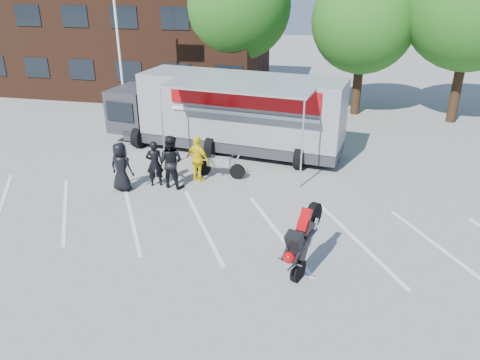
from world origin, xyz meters
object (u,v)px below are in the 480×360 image
at_px(spectator_hivis, 198,159).
at_px(transporter_truck, 231,151).
at_px(spectator_leather_c, 171,161).
at_px(tree_left, 237,5).
at_px(tree_mid, 364,21).
at_px(flagpole, 121,24).
at_px(spectator_leather_a, 121,167).
at_px(spectator_leather_b, 155,164).
at_px(parked_motorcycle, 220,177).
at_px(tree_right, 473,4).
at_px(stunt_bike_rider, 308,267).

bearing_deg(spectator_hivis, transporter_truck, -72.79).
relative_size(spectator_leather_c, spectator_hivis, 1.12).
distance_m(tree_left, tree_mid, 7.10).
xyz_separation_m(flagpole, spectator_leather_a, (2.91, -7.16, -4.15)).
bearing_deg(spectator_leather_c, spectator_leather_b, 12.97).
distance_m(transporter_truck, spectator_leather_c, 4.46).
relative_size(flagpole, transporter_truck, 0.76).
xyz_separation_m(transporter_truck, spectator_leather_c, (-1.25, -4.16, 0.99)).
bearing_deg(parked_motorcycle, tree_mid, -24.04).
xyz_separation_m(transporter_truck, parked_motorcycle, (0.27, -2.94, 0.00)).
bearing_deg(parked_motorcycle, tree_right, -43.48).
bearing_deg(transporter_truck, parked_motorcycle, -76.86).
distance_m(flagpole, transporter_truck, 8.04).
height_order(parked_motorcycle, spectator_leather_c, spectator_leather_c).
bearing_deg(tree_mid, tree_right, -5.71).
xyz_separation_m(spectator_leather_a, spectator_leather_b, (1.02, 0.64, -0.04)).
distance_m(tree_right, stunt_bike_rider, 17.44).
bearing_deg(spectator_leather_b, tree_mid, -142.66).
height_order(flagpole, spectator_hivis, flagpole).
bearing_deg(stunt_bike_rider, spectator_leather_a, 173.73).
distance_m(tree_right, transporter_truck, 13.79).
bearing_deg(tree_left, tree_mid, -8.13).
height_order(tree_right, spectator_leather_b, tree_right).
height_order(stunt_bike_rider, spectator_hivis, spectator_hivis).
bearing_deg(tree_mid, stunt_bike_rider, -94.82).
height_order(transporter_truck, spectator_leather_a, spectator_leather_a).
xyz_separation_m(tree_mid, transporter_truck, (-5.44, -7.32, -4.94)).
relative_size(flagpole, stunt_bike_rider, 3.79).
height_order(spectator_leather_a, spectator_leather_c, spectator_leather_c).
height_order(spectator_leather_a, spectator_hivis, spectator_leather_a).
height_order(flagpole, transporter_truck, flagpole).
xyz_separation_m(tree_left, tree_right, (12.00, -1.50, 0.31)).
height_order(parked_motorcycle, spectator_leather_b, spectator_leather_b).
bearing_deg(tree_left, spectator_leather_b, -91.44).
height_order(tree_right, stunt_bike_rider, tree_right).
height_order(transporter_truck, parked_motorcycle, transporter_truck).
distance_m(spectator_leather_a, spectator_leather_c, 1.78).
bearing_deg(spectator_hivis, tree_left, -60.12).
bearing_deg(transporter_truck, spectator_leather_a, -113.05).
distance_m(tree_right, parked_motorcycle, 15.27).
bearing_deg(spectator_leather_a, spectator_hivis, -140.82).
xyz_separation_m(tree_left, transporter_truck, (1.56, -8.32, -5.57)).
height_order(spectator_leather_a, spectator_leather_b, spectator_leather_a).
bearing_deg(spectator_hivis, spectator_leather_c, 65.03).
xyz_separation_m(flagpole, transporter_truck, (5.80, -2.32, -5.05)).
xyz_separation_m(parked_motorcycle, spectator_leather_c, (-1.52, -1.22, 0.99)).
bearing_deg(tree_right, spectator_leather_a, -138.83).
relative_size(tree_right, transporter_truck, 0.86).
xyz_separation_m(flagpole, tree_left, (4.24, 6.00, 0.51)).
xyz_separation_m(tree_mid, tree_right, (5.00, -0.50, 0.93)).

